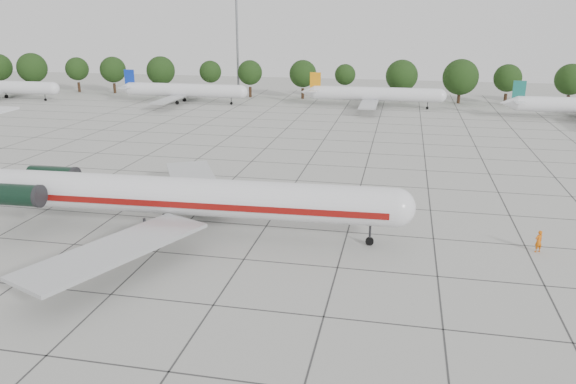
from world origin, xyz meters
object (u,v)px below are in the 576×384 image
at_px(ground_crew, 539,241).
at_px(bg_airliner_a, 2,87).
at_px(main_airliner, 162,195).
at_px(bg_airliner_c, 375,94).
at_px(floodlight_mast, 237,36).
at_px(bg_airliner_b, 184,90).

distance_m(ground_crew, bg_airliner_a, 128.18).
height_order(main_airliner, bg_airliner_c, main_airliner).
height_order(ground_crew, floodlight_mast, floodlight_mast).
xyz_separation_m(bg_airliner_a, bg_airliner_c, (88.53, 5.87, 0.00)).
height_order(bg_airliner_a, bg_airliner_b, same).
bearing_deg(bg_airliner_a, main_airliner, -44.77).
height_order(main_airliner, ground_crew, main_airliner).
distance_m(main_airliner, bg_airliner_c, 79.90).
height_order(bg_airliner_b, floodlight_mast, floodlight_mast).
relative_size(main_airliner, bg_airliner_a, 1.61).
bearing_deg(bg_airliner_a, bg_airliner_b, 4.39).
xyz_separation_m(main_airliner, bg_airliner_b, (-28.13, 75.97, -0.84)).
bearing_deg(bg_airliner_c, bg_airliner_a, -176.21).
distance_m(bg_airliner_a, bg_airliner_b, 45.10).
relative_size(bg_airliner_a, bg_airliner_b, 1.00).
xyz_separation_m(ground_crew, floodlight_mast, (-54.79, 93.26, 13.28)).
distance_m(ground_crew, bg_airliner_c, 78.48).
relative_size(bg_airliner_a, floodlight_mast, 1.11).
bearing_deg(bg_airliner_b, floodlight_mast, 69.25).
bearing_deg(main_airliner, bg_airliner_a, 133.09).
bearing_deg(main_airliner, floodlight_mast, 100.14).
height_order(main_airliner, bg_airliner_a, main_airliner).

